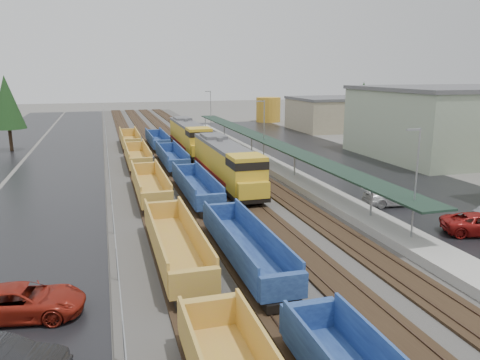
{
  "coord_description": "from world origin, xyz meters",
  "views": [
    {
      "loc": [
        -9.74,
        -5.1,
        11.47
      ],
      "look_at": [
        1.69,
        33.97,
        2.0
      ],
      "focal_mm": 35.0,
      "sensor_mm": 36.0,
      "label": 1
    }
  ],
  "objects_px": {
    "well_string_blue": "(215,211)",
    "storage_tank": "(268,110)",
    "well_string_yellow": "(160,210)",
    "parked_car_east_c": "(393,197)",
    "locomotive_trail": "(189,136)",
    "locomotive_lead": "(226,163)",
    "parked_car_west_c": "(23,302)"
  },
  "relations": [
    {
      "from": "well_string_blue",
      "to": "storage_tank",
      "type": "height_order",
      "value": "storage_tank"
    },
    {
      "from": "well_string_yellow",
      "to": "storage_tank",
      "type": "xyz_separation_m",
      "value": [
        33.31,
        68.61,
        1.66
      ]
    },
    {
      "from": "well_string_yellow",
      "to": "parked_car_east_c",
      "type": "xyz_separation_m",
      "value": [
        20.22,
        -0.48,
        -0.38
      ]
    },
    {
      "from": "locomotive_trail",
      "to": "well_string_blue",
      "type": "bearing_deg",
      "value": -96.93
    },
    {
      "from": "locomotive_lead",
      "to": "well_string_yellow",
      "type": "bearing_deg",
      "value": -127.57
    },
    {
      "from": "storage_tank",
      "to": "parked_car_east_c",
      "type": "height_order",
      "value": "storage_tank"
    },
    {
      "from": "locomotive_lead",
      "to": "storage_tank",
      "type": "bearing_deg",
      "value": 66.5
    },
    {
      "from": "locomotive_trail",
      "to": "well_string_yellow",
      "type": "xyz_separation_m",
      "value": [
        -8.0,
        -31.4,
        -1.25
      ]
    },
    {
      "from": "locomotive_lead",
      "to": "well_string_blue",
      "type": "distance_m",
      "value": 12.62
    },
    {
      "from": "locomotive_trail",
      "to": "well_string_yellow",
      "type": "distance_m",
      "value": 32.43
    },
    {
      "from": "locomotive_trail",
      "to": "parked_car_west_c",
      "type": "relative_size",
      "value": 3.47
    },
    {
      "from": "storage_tank",
      "to": "locomotive_lead",
      "type": "bearing_deg",
      "value": -113.5
    },
    {
      "from": "well_string_yellow",
      "to": "storage_tank",
      "type": "bearing_deg",
      "value": 64.1
    },
    {
      "from": "storage_tank",
      "to": "well_string_blue",
      "type": "bearing_deg",
      "value": -112.69
    },
    {
      "from": "well_string_yellow",
      "to": "parked_car_east_c",
      "type": "distance_m",
      "value": 20.23
    },
    {
      "from": "well_string_yellow",
      "to": "locomotive_trail",
      "type": "bearing_deg",
      "value": 75.71
    },
    {
      "from": "locomotive_lead",
      "to": "storage_tank",
      "type": "xyz_separation_m",
      "value": [
        25.31,
        58.21,
        0.41
      ]
    },
    {
      "from": "well_string_yellow",
      "to": "parked_car_east_c",
      "type": "bearing_deg",
      "value": -1.35
    },
    {
      "from": "locomotive_trail",
      "to": "well_string_blue",
      "type": "xyz_separation_m",
      "value": [
        -4.0,
        -32.9,
        -1.29
      ]
    },
    {
      "from": "parked_car_west_c",
      "to": "storage_tank",
      "type": "bearing_deg",
      "value": -17.79
    },
    {
      "from": "locomotive_trail",
      "to": "storage_tank",
      "type": "bearing_deg",
      "value": 55.78
    },
    {
      "from": "locomotive_lead",
      "to": "locomotive_trail",
      "type": "relative_size",
      "value": 1.0
    },
    {
      "from": "locomotive_trail",
      "to": "parked_car_east_c",
      "type": "height_order",
      "value": "locomotive_trail"
    },
    {
      "from": "locomotive_lead",
      "to": "well_string_blue",
      "type": "bearing_deg",
      "value": -108.57
    },
    {
      "from": "well_string_yellow",
      "to": "parked_car_west_c",
      "type": "bearing_deg",
      "value": -123.0
    },
    {
      "from": "storage_tank",
      "to": "locomotive_trail",
      "type": "bearing_deg",
      "value": -124.22
    },
    {
      "from": "storage_tank",
      "to": "parked_car_west_c",
      "type": "bearing_deg",
      "value": -117.04
    },
    {
      "from": "locomotive_lead",
      "to": "storage_tank",
      "type": "relative_size",
      "value": 3.54
    },
    {
      "from": "locomotive_lead",
      "to": "parked_car_west_c",
      "type": "xyz_separation_m",
      "value": [
        -15.96,
        -22.65,
        -1.6
      ]
    },
    {
      "from": "well_string_blue",
      "to": "parked_car_west_c",
      "type": "distance_m",
      "value": 16.08
    },
    {
      "from": "parked_car_west_c",
      "to": "parked_car_east_c",
      "type": "height_order",
      "value": "parked_car_west_c"
    },
    {
      "from": "locomotive_trail",
      "to": "parked_car_east_c",
      "type": "bearing_deg",
      "value": -69.02
    }
  ]
}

